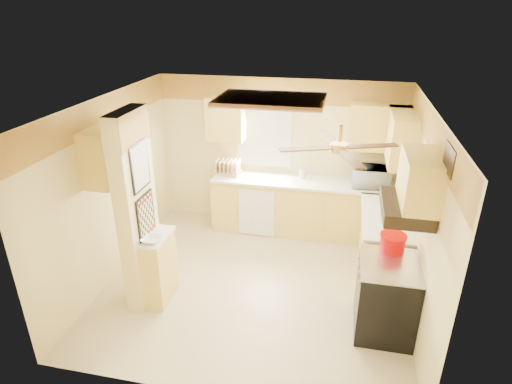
% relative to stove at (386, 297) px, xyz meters
% --- Properties ---
extents(floor, '(4.00, 4.00, 0.00)m').
position_rel_stove_xyz_m(floor, '(-1.67, 0.55, -0.46)').
color(floor, beige).
rests_on(floor, ground).
extents(ceiling, '(4.00, 4.00, 0.00)m').
position_rel_stove_xyz_m(ceiling, '(-1.67, 0.55, 2.04)').
color(ceiling, white).
rests_on(ceiling, wall_back).
extents(wall_back, '(4.00, 0.00, 4.00)m').
position_rel_stove_xyz_m(wall_back, '(-1.67, 2.45, 0.79)').
color(wall_back, beige).
rests_on(wall_back, floor).
extents(wall_front, '(4.00, 0.00, 4.00)m').
position_rel_stove_xyz_m(wall_front, '(-1.67, -1.35, 0.79)').
color(wall_front, beige).
rests_on(wall_front, floor).
extents(wall_left, '(0.00, 3.80, 3.80)m').
position_rel_stove_xyz_m(wall_left, '(-3.67, 0.55, 0.79)').
color(wall_left, beige).
rests_on(wall_left, floor).
extents(wall_right, '(0.00, 3.80, 3.80)m').
position_rel_stove_xyz_m(wall_right, '(0.33, 0.55, 0.79)').
color(wall_right, beige).
rests_on(wall_right, floor).
extents(wallpaper_border, '(4.00, 0.02, 0.40)m').
position_rel_stove_xyz_m(wallpaper_border, '(-1.67, 2.43, 1.84)').
color(wallpaper_border, gold).
rests_on(wallpaper_border, wall_back).
extents(partition_column, '(0.20, 0.70, 2.50)m').
position_rel_stove_xyz_m(partition_column, '(-3.02, 0.00, 0.79)').
color(partition_column, beige).
rests_on(partition_column, floor).
extents(partition_ledge, '(0.25, 0.55, 0.90)m').
position_rel_stove_xyz_m(partition_ledge, '(-2.80, 0.00, -0.01)').
color(partition_ledge, '#FFDA6D').
rests_on(partition_ledge, floor).
extents(ledge_top, '(0.28, 0.58, 0.04)m').
position_rel_stove_xyz_m(ledge_top, '(-2.80, 0.00, 0.46)').
color(ledge_top, white).
rests_on(ledge_top, partition_ledge).
extents(lower_cabinets_back, '(3.00, 0.60, 0.90)m').
position_rel_stove_xyz_m(lower_cabinets_back, '(-1.17, 2.15, -0.01)').
color(lower_cabinets_back, '#FFDA6D').
rests_on(lower_cabinets_back, floor).
extents(lower_cabinets_right, '(0.60, 1.40, 0.90)m').
position_rel_stove_xyz_m(lower_cabinets_right, '(0.03, 1.15, -0.01)').
color(lower_cabinets_right, '#FFDA6D').
rests_on(lower_cabinets_right, floor).
extents(countertop_back, '(3.04, 0.64, 0.04)m').
position_rel_stove_xyz_m(countertop_back, '(-1.17, 2.14, 0.46)').
color(countertop_back, white).
rests_on(countertop_back, lower_cabinets_back).
extents(countertop_right, '(0.64, 1.44, 0.04)m').
position_rel_stove_xyz_m(countertop_right, '(0.02, 1.15, 0.46)').
color(countertop_right, white).
rests_on(countertop_right, lower_cabinets_right).
extents(dishwasher_panel, '(0.58, 0.02, 0.80)m').
position_rel_stove_xyz_m(dishwasher_panel, '(-1.92, 1.84, -0.03)').
color(dishwasher_panel, white).
rests_on(dishwasher_panel, lower_cabinets_back).
extents(window, '(0.92, 0.02, 1.02)m').
position_rel_stove_xyz_m(window, '(-1.92, 2.44, 1.09)').
color(window, white).
rests_on(window, wall_back).
extents(upper_cab_back_left, '(0.60, 0.35, 0.70)m').
position_rel_stove_xyz_m(upper_cab_back_left, '(-2.52, 2.27, 1.39)').
color(upper_cab_back_left, '#FFDA6D').
rests_on(upper_cab_back_left, wall_back).
extents(upper_cab_back_right, '(0.90, 0.35, 0.70)m').
position_rel_stove_xyz_m(upper_cab_back_right, '(-0.12, 2.27, 1.39)').
color(upper_cab_back_right, '#FFDA6D').
rests_on(upper_cab_back_right, wall_back).
extents(upper_cab_right, '(0.35, 1.00, 0.70)m').
position_rel_stove_xyz_m(upper_cab_right, '(0.16, 1.80, 1.39)').
color(upper_cab_right, '#FFDA6D').
rests_on(upper_cab_right, wall_right).
extents(upper_cab_left_wall, '(0.35, 0.75, 0.70)m').
position_rel_stove_xyz_m(upper_cab_left_wall, '(-3.49, 0.30, 1.39)').
color(upper_cab_left_wall, '#FFDA6D').
rests_on(upper_cab_left_wall, wall_left).
extents(upper_cab_over_stove, '(0.35, 0.76, 0.52)m').
position_rel_stove_xyz_m(upper_cab_over_stove, '(0.16, 0.00, 1.49)').
color(upper_cab_over_stove, '#FFDA6D').
rests_on(upper_cab_over_stove, wall_right).
extents(stove, '(0.68, 0.77, 0.92)m').
position_rel_stove_xyz_m(stove, '(0.00, 0.00, 0.00)').
color(stove, black).
rests_on(stove, floor).
extents(range_hood, '(0.50, 0.76, 0.14)m').
position_rel_stove_xyz_m(range_hood, '(0.07, 0.00, 1.16)').
color(range_hood, black).
rests_on(range_hood, upper_cab_over_stove).
extents(poster_menu, '(0.02, 0.42, 0.57)m').
position_rel_stove_xyz_m(poster_menu, '(-2.91, 0.00, 1.39)').
color(poster_menu, black).
rests_on(poster_menu, partition_column).
extents(poster_nashville, '(0.02, 0.42, 0.57)m').
position_rel_stove_xyz_m(poster_nashville, '(-2.91, 0.00, 0.74)').
color(poster_nashville, black).
rests_on(poster_nashville, partition_column).
extents(ceiling_light_panel, '(1.35, 0.95, 0.06)m').
position_rel_stove_xyz_m(ceiling_light_panel, '(-1.57, 1.05, 2.00)').
color(ceiling_light_panel, brown).
rests_on(ceiling_light_panel, ceiling).
extents(ceiling_fan, '(1.15, 1.15, 0.26)m').
position_rel_stove_xyz_m(ceiling_fan, '(-0.67, -0.15, 1.83)').
color(ceiling_fan, gold).
rests_on(ceiling_fan, ceiling).
extents(vent_grate, '(0.02, 0.40, 0.25)m').
position_rel_stove_xyz_m(vent_grate, '(0.31, -0.35, 1.84)').
color(vent_grate, black).
rests_on(vent_grate, wall_right).
extents(microwave, '(0.58, 0.40, 0.31)m').
position_rel_stove_xyz_m(microwave, '(-0.16, 2.14, 0.64)').
color(microwave, white).
rests_on(microwave, countertop_back).
extents(bowl, '(0.24, 0.24, 0.06)m').
position_rel_stove_xyz_m(bowl, '(-2.80, -0.15, 0.51)').
color(bowl, white).
rests_on(bowl, ledge_top).
extents(dutch_oven, '(0.31, 0.31, 0.21)m').
position_rel_stove_xyz_m(dutch_oven, '(0.03, 0.30, 0.56)').
color(dutch_oven, '#C00000').
rests_on(dutch_oven, stove).
extents(kettle, '(0.17, 0.17, 0.26)m').
position_rel_stove_xyz_m(kettle, '(-0.01, 0.94, 0.60)').
color(kettle, silver).
rests_on(kettle, countertop_right).
extents(dish_rack, '(0.43, 0.34, 0.23)m').
position_rel_stove_xyz_m(dish_rack, '(-2.49, 2.19, 0.56)').
color(dish_rack, tan).
rests_on(dish_rack, countertop_back).
extents(utensil_crock, '(0.10, 0.10, 0.19)m').
position_rel_stove_xyz_m(utensil_crock, '(-1.24, 2.26, 0.54)').
color(utensil_crock, white).
rests_on(utensil_crock, countertop_back).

